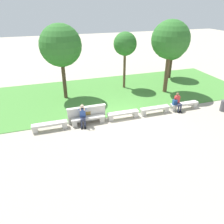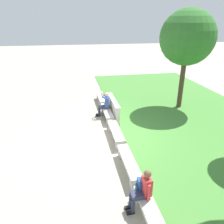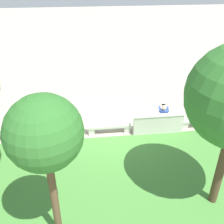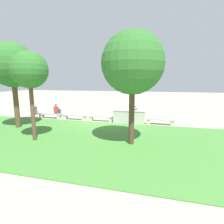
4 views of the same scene
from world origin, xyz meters
TOP-DOWN VIEW (x-y plane):
  - ground_plane at (0.00, 0.00)m, footprint 80.00×80.00m
  - grass_strip at (0.00, 4.38)m, footprint 23.09×8.00m
  - bench_main at (-4.52, 0.00)m, footprint 2.04×0.40m
  - bench_near at (-2.26, 0.00)m, footprint 2.04×0.40m
  - bench_mid at (-0.00, 0.00)m, footprint 2.04×0.40m
  - bench_far at (2.26, 0.00)m, footprint 2.04×0.40m
  - bench_end at (4.52, 0.00)m, footprint 2.04×0.40m
  - backrest_wall_with_plaque at (-2.26, 0.34)m, footprint 2.39×0.24m
  - person_photographer at (-2.58, -0.08)m, footprint 0.52×0.76m
  - person_distant at (3.91, -0.07)m, footprint 0.48×0.69m
  - backpack at (3.71, -0.05)m, footprint 0.28×0.24m
  - tree_behind_wall at (2.04, 5.18)m, footprint 1.85×1.85m
  - tree_left_background at (4.88, 3.21)m, footprint 2.86×2.86m
  - tree_right_background at (-3.04, 4.48)m, footprint 2.95×2.95m
  - tree_far_back at (7.14, 6.33)m, footprint 2.34×2.34m
  - trash_bin at (6.89, -1.09)m, footprint 0.44×0.44m

SIDE VIEW (x-z plane):
  - ground_plane at x=0.00m, z-range 0.00..0.00m
  - grass_strip at x=0.00m, z-range 0.00..0.03m
  - bench_main at x=-4.52m, z-range 0.08..0.53m
  - bench_near at x=-2.26m, z-range 0.08..0.53m
  - bench_mid at x=0.00m, z-range 0.08..0.53m
  - bench_far at x=2.26m, z-range 0.08..0.53m
  - bench_end at x=4.52m, z-range 0.08..0.53m
  - trash_bin at x=6.89m, z-range 0.00..0.75m
  - backrest_wall_with_plaque at x=-2.26m, z-range 0.01..1.02m
  - backpack at x=3.71m, z-range 0.41..0.84m
  - person_distant at x=3.91m, z-range 0.04..1.30m
  - person_photographer at x=-2.58m, z-range 0.08..1.40m
  - tree_far_back at x=7.14m, z-range 0.86..4.98m
  - tree_behind_wall at x=2.04m, z-range 1.34..5.95m
  - tree_right_background at x=-3.04m, z-range 1.22..6.65m
  - tree_left_background at x=4.88m, z-range 1.33..6.91m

